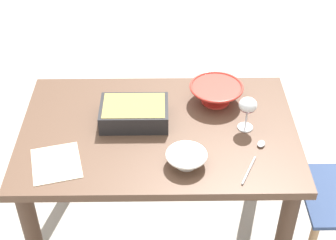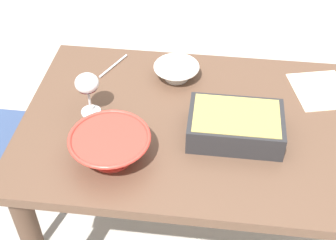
# 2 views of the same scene
# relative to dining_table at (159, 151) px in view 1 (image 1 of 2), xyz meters

# --- Properties ---
(ground_plane) EXTENTS (8.00, 8.00, 0.00)m
(ground_plane) POSITION_rel_dining_table_xyz_m (0.00, 0.00, -0.62)
(ground_plane) COLOR #B2ADA3
(dining_table) EXTENTS (1.18, 0.76, 0.75)m
(dining_table) POSITION_rel_dining_table_xyz_m (0.00, 0.00, 0.00)
(dining_table) COLOR brown
(dining_table) RESTS_ON ground_plane
(wine_glass) EXTENTS (0.08, 0.08, 0.15)m
(wine_glass) POSITION_rel_dining_table_xyz_m (0.37, -0.00, 0.24)
(wine_glass) COLOR white
(wine_glass) RESTS_ON dining_table
(casserole_dish) EXTENTS (0.29, 0.20, 0.09)m
(casserole_dish) POSITION_rel_dining_table_xyz_m (-0.10, 0.05, 0.18)
(casserole_dish) COLOR #262628
(casserole_dish) RESTS_ON dining_table
(mixing_bowl) EXTENTS (0.24, 0.24, 0.09)m
(mixing_bowl) POSITION_rel_dining_table_xyz_m (0.26, 0.19, 0.18)
(mixing_bowl) COLOR red
(mixing_bowl) RESTS_ON dining_table
(small_bowl) EXTENTS (0.16, 0.16, 0.06)m
(small_bowl) POSITION_rel_dining_table_xyz_m (0.11, -0.22, 0.16)
(small_bowl) COLOR white
(small_bowl) RESTS_ON dining_table
(serving_spoon) EXTENTS (0.13, 0.25, 0.01)m
(serving_spoon) POSITION_rel_dining_table_xyz_m (0.40, -0.17, 0.14)
(serving_spoon) COLOR silver
(serving_spoon) RESTS_ON dining_table
(napkin) EXTENTS (0.23, 0.25, 0.00)m
(napkin) POSITION_rel_dining_table_xyz_m (-0.40, -0.21, 0.13)
(napkin) COLOR beige
(napkin) RESTS_ON dining_table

